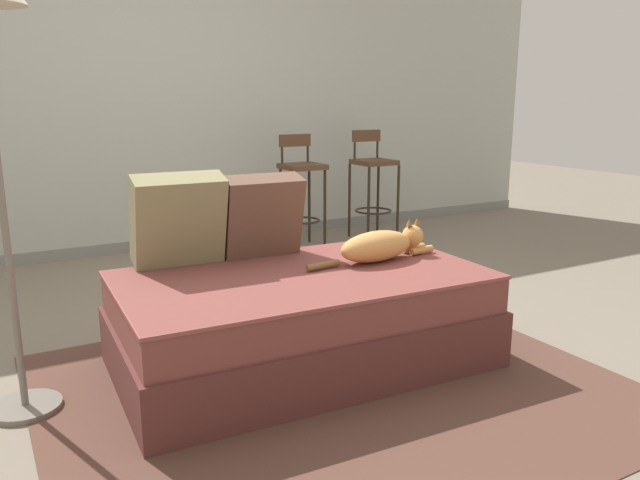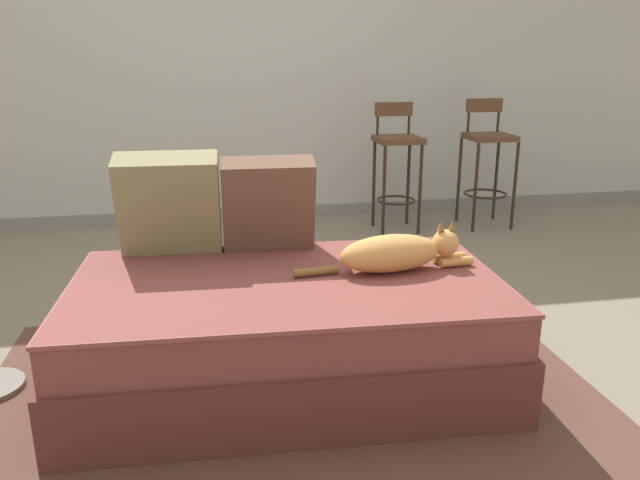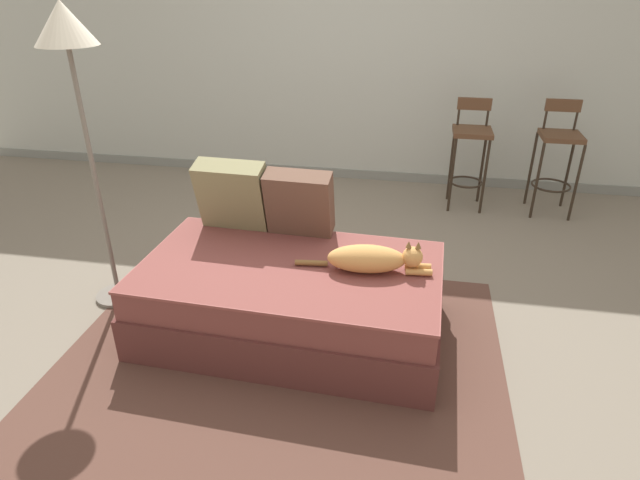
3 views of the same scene
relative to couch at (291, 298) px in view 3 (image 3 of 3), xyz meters
The scene contains 11 objects.
ground_plane 0.46m from the couch, 90.00° to the left, with size 16.00×16.00×0.00m, color slate.
wall_back_panel 2.86m from the couch, 90.00° to the left, with size 8.00×0.10×2.60m, color #B7BCB2.
wall_baseboard_trim 2.60m from the couch, 90.00° to the left, with size 8.00×0.02×0.09m, color gray.
area_rug 0.37m from the couch, 90.00° to the right, with size 2.38×2.06×0.01m, color brown.
couch is the anchor object (origin of this frame).
throw_pillow_corner 0.74m from the couch, 138.15° to the left, with size 0.43×0.27×0.45m.
throw_pillow_middle 0.57m from the couch, 93.97° to the left, with size 0.40×0.25×0.42m.
cat 0.54m from the couch, ahead, with size 0.75×0.21×0.19m.
bar_stool_near_window 2.38m from the couch, 62.37° to the left, with size 0.32×0.32×0.93m.
bar_stool_by_doorway 2.77m from the couch, 49.22° to the left, with size 0.33×0.33×0.95m.
floor_lamp 1.74m from the couch, behind, with size 0.32×0.32×1.77m.
Camera 3 is at (0.62, -2.89, 1.91)m, focal length 30.00 mm.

